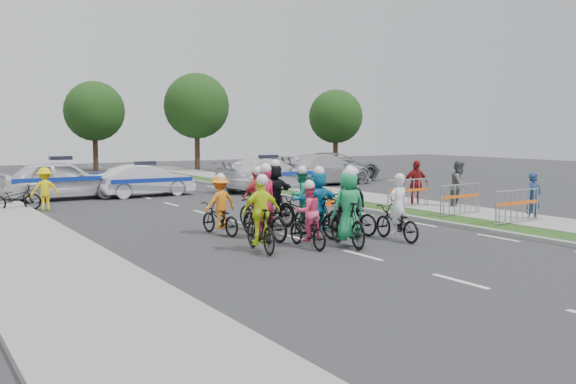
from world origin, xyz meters
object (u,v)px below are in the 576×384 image
rider_7 (348,204)px  barrier_1 (460,201)px  rider_10 (220,211)px  police_car_0 (61,180)px  rider_11 (274,198)px  rider_6 (264,214)px  spectator_0 (534,198)px  cone_0 (331,197)px  tree_4 (94,111)px  rider_5 (317,208)px  civilian_suv (333,167)px  rider_0 (397,218)px  spectator_1 (459,185)px  tree_1 (197,106)px  police_car_1 (146,181)px  police_car_2 (268,174)px  marshal_hiviz (45,189)px  rider_9 (257,206)px  parked_bike (15,198)px  tree_2 (336,117)px  civilian_sedan (324,169)px  cone_1 (305,189)px  rider_1 (348,216)px  rider_2 (308,222)px  barrier_2 (408,194)px  spectator_2 (416,184)px  rider_4 (352,208)px  rider_3 (261,222)px  rider_8 (300,205)px

rider_7 → barrier_1: rider_7 is taller
rider_10 → police_car_0: size_ratio=0.36×
rider_11 → rider_10: bearing=9.0°
rider_6 → spectator_0: (8.68, -1.74, 0.12)m
rider_7 → rider_10: bearing=-6.2°
cone_0 → tree_4: (-2.03, 25.64, 3.85)m
rider_5 → civilian_suv: size_ratio=0.33×
rider_0 → police_car_0: bearing=-67.8°
rider_0 → spectator_1: (6.25, 3.75, 0.31)m
rider_7 → tree_1: bearing=-95.8°
police_car_1 → police_car_2: 5.88m
marshal_hiviz → cone_0: (9.57, -4.24, -0.43)m
rider_9 → police_car_1: (0.53, 11.02, -0.03)m
rider_6 → marshal_hiviz: bearing=-74.4°
police_car_2 → parked_bike: 11.73m
tree_2 → rider_6: bearing=-129.5°
rider_9 → police_car_0: 11.93m
rider_10 → civilian_sedan: rider_10 is taller
cone_0 → cone_1: 3.61m
police_car_2 → rider_5: bearing=146.1°
parked_bike → rider_1: bearing=-153.8°
rider_2 → civilian_sedan: bearing=-124.2°
rider_2 → barrier_1: size_ratio=0.84×
barrier_2 → rider_7: bearing=-151.9°
rider_11 → police_car_2: size_ratio=0.37×
rider_10 → rider_11: bearing=-168.9°
rider_2 → spectator_2: size_ratio=0.95×
rider_4 → rider_9: 2.73m
rider_4 → rider_11: bearing=-80.3°
rider_9 → cone_1: rider_9 is taller
rider_9 → cone_1: (6.42, 7.32, -0.38)m
barrier_1 → parked_bike: barrier_1 is taller
barrier_1 → cone_1: (-0.59, 8.45, -0.22)m
rider_1 → rider_10: bearing=-49.3°
rider_4 → barrier_2: bearing=-158.3°
tree_2 → police_car_2: bearing=-137.1°
rider_5 → rider_3: bearing=14.1°
tree_4 → parked_bike: bearing=-112.0°
rider_8 → police_car_1: rider_8 is taller
rider_11 → police_car_0: bearing=-81.2°
rider_0 → spectator_2: (5.36, 5.07, 0.29)m
spectator_0 → cone_0: size_ratio=2.25×
rider_1 → rider_6: rider_6 is taller
police_car_1 → tree_4: (2.79, 18.49, 3.50)m
police_car_1 → rider_2: bearing=173.5°
rider_8 → tree_1: size_ratio=0.28×
rider_5 → tree_1: size_ratio=0.28×
rider_3 → tree_4: (4.79, 32.39, 3.47)m
rider_11 → police_car_1: size_ratio=0.48×
spectator_2 → tree_1: 24.12m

